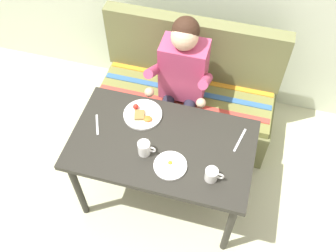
{
  "coord_description": "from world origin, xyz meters",
  "views": [
    {
      "loc": [
        0.41,
        -1.35,
        2.79
      ],
      "look_at": [
        0.0,
        0.15,
        0.72
      ],
      "focal_mm": 41.11,
      "sensor_mm": 36.0,
      "label": 1
    }
  ],
  "objects": [
    {
      "name": "table",
      "position": [
        0.0,
        0.0,
        0.65
      ],
      "size": [
        1.2,
        0.7,
        0.73
      ],
      "color": "black",
      "rests_on": "ground"
    },
    {
      "name": "fork",
      "position": [
        -0.46,
        0.03,
        0.73
      ],
      "size": [
        0.08,
        0.16,
        0.0
      ],
      "primitive_type": "cube",
      "rotation": [
        0.0,
        0.0,
        0.42
      ],
      "color": "silver",
      "rests_on": "table"
    },
    {
      "name": "knife",
      "position": [
        0.49,
        0.15,
        0.73
      ],
      "size": [
        0.06,
        0.2,
        0.0
      ],
      "primitive_type": "cube",
      "rotation": [
        0.0,
        0.0,
        -0.23
      ],
      "color": "silver",
      "rests_on": "table"
    },
    {
      "name": "plate_eggs",
      "position": [
        0.1,
        -0.16,
        0.74
      ],
      "size": [
        0.21,
        0.21,
        0.04
      ],
      "color": "white",
      "rests_on": "table"
    },
    {
      "name": "plate_breakfast",
      "position": [
        -0.19,
        0.18,
        0.74
      ],
      "size": [
        0.26,
        0.26,
        0.05
      ],
      "color": "white",
      "rests_on": "table"
    },
    {
      "name": "couch",
      "position": [
        0.0,
        0.76,
        0.33
      ],
      "size": [
        1.44,
        0.56,
        1.0
      ],
      "color": "#686A40",
      "rests_on": "ground"
    },
    {
      "name": "coffee_mug",
      "position": [
        0.36,
        -0.17,
        0.78
      ],
      "size": [
        0.12,
        0.08,
        0.09
      ],
      "color": "white",
      "rests_on": "table"
    },
    {
      "name": "person",
      "position": [
        -0.02,
        0.59,
        0.74
      ],
      "size": [
        0.45,
        0.61,
        1.21
      ],
      "color": "#B33D64",
      "rests_on": "ground"
    },
    {
      "name": "coffee_mug_second",
      "position": [
        -0.09,
        -0.1,
        0.78
      ],
      "size": [
        0.12,
        0.08,
        0.1
      ],
      "color": "white",
      "rests_on": "table"
    },
    {
      "name": "ground_plane",
      "position": [
        0.0,
        0.0,
        0.0
      ],
      "size": [
        8.0,
        8.0,
        0.0
      ],
      "primitive_type": "plane",
      "color": "#BDBE99"
    }
  ]
}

